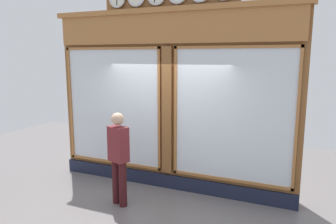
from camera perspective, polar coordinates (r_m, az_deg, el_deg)
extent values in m
cube|color=brown|center=(6.33, 0.54, 1.63)|extent=(4.97, 0.30, 3.45)
cube|color=#191E33|center=(6.60, -0.07, -12.33)|extent=(4.97, 0.08, 0.28)
cube|color=#A56936|center=(6.11, -0.15, 14.90)|extent=(4.87, 0.08, 0.57)
cube|color=#A56936|center=(6.16, -0.08, 17.97)|extent=(5.07, 0.20, 0.10)
cube|color=silver|center=(5.82, 11.48, -0.64)|extent=(2.14, 0.02, 2.39)
cube|color=#A56936|center=(5.71, 11.87, 11.43)|extent=(2.24, 0.04, 0.05)
cube|color=#A56936|center=(6.14, 11.04, -11.91)|extent=(2.24, 0.04, 0.05)
cube|color=#A56936|center=(5.69, 22.28, -1.45)|extent=(0.05, 0.04, 2.49)
cube|color=#A56936|center=(6.12, 1.38, 0.06)|extent=(0.05, 0.04, 2.49)
cube|color=silver|center=(6.80, -9.92, 0.92)|extent=(2.14, 0.02, 2.39)
cube|color=#A56936|center=(6.70, -10.34, 11.24)|extent=(2.24, 0.04, 0.05)
cube|color=#A56936|center=(7.07, -9.71, -8.89)|extent=(2.24, 0.04, 0.05)
cube|color=#A56936|center=(7.43, -17.09, 1.40)|extent=(0.05, 0.04, 2.49)
cube|color=#A56936|center=(6.25, -1.60, 0.28)|extent=(0.05, 0.04, 2.49)
cube|color=brown|center=(6.19, -0.11, 0.18)|extent=(0.20, 0.10, 2.49)
cube|color=black|center=(6.64, -9.24, 19.02)|extent=(0.02, 0.01, 0.13)
cylinder|color=#3A1316|center=(5.96, -9.35, -12.22)|extent=(0.14, 0.14, 0.82)
cylinder|color=#3A1316|center=(5.81, -8.15, -12.78)|extent=(0.14, 0.14, 0.82)
cube|color=maroon|center=(5.65, -8.95, -5.73)|extent=(0.42, 0.34, 0.62)
sphere|color=tan|center=(5.54, -9.08, -1.25)|extent=(0.22, 0.22, 0.22)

